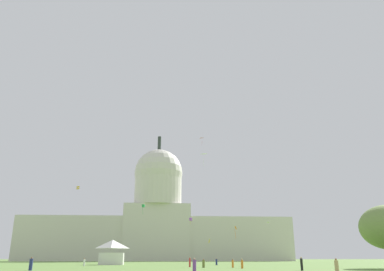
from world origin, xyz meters
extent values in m
cube|color=beige|center=(-38.86, 163.20, 10.41)|extent=(66.38, 18.05, 20.82)
cube|color=beige|center=(27.52, 163.20, 10.41)|extent=(66.38, 18.05, 20.82)
cube|color=beige|center=(-5.67, 163.20, 13.40)|extent=(32.37, 19.86, 26.81)
cylinder|color=beige|center=(-5.67, 163.20, 35.17)|extent=(24.03, 24.03, 16.72)
sphere|color=beige|center=(-5.67, 163.20, 43.52)|extent=(24.86, 24.86, 24.86)
cylinder|color=#2D3833|center=(-5.67, 163.20, 59.72)|extent=(1.80, 1.80, 7.54)
cube|color=white|center=(-14.97, 66.56, 1.39)|extent=(6.04, 6.39, 2.78)
pyramid|color=white|center=(-14.97, 66.56, 4.84)|extent=(6.35, 6.71, 2.06)
cylinder|color=#703D93|center=(1.22, 15.26, 0.71)|extent=(0.52, 0.52, 1.41)
sphere|color=tan|center=(1.22, 15.26, 1.52)|extent=(0.26, 0.26, 0.22)
cylinder|color=olive|center=(4.53, 36.86, 0.62)|extent=(0.46, 0.46, 1.25)
sphere|color=#A37556|center=(4.53, 36.86, 1.36)|extent=(0.22, 0.22, 0.22)
cylinder|color=orange|center=(9.56, 36.49, 0.62)|extent=(0.36, 0.36, 1.24)
sphere|color=#A37556|center=(9.56, 36.49, 1.35)|extent=(0.23, 0.23, 0.22)
cylinder|color=silver|center=(-18.68, 51.89, 0.68)|extent=(0.43, 0.43, 1.36)
sphere|color=tan|center=(-18.68, 51.89, 1.47)|extent=(0.26, 0.26, 0.23)
cylinder|color=black|center=(16.15, 20.68, 0.78)|extent=(0.47, 0.47, 1.55)
sphere|color=beige|center=(16.15, 20.68, 1.66)|extent=(0.31, 0.31, 0.22)
cylinder|color=navy|center=(-20.33, 23.62, 0.76)|extent=(0.65, 0.65, 1.52)
sphere|color=#A37556|center=(-20.33, 23.62, 1.63)|extent=(0.34, 0.34, 0.24)
cylinder|color=tan|center=(17.55, 12.98, 0.68)|extent=(0.64, 0.64, 1.36)
sphere|color=#A37556|center=(17.55, 12.98, 1.48)|extent=(0.34, 0.34, 0.24)
cylinder|color=red|center=(2.44, 41.26, 0.78)|extent=(0.41, 0.41, 1.55)
sphere|color=tan|center=(2.44, 41.26, 1.68)|extent=(0.32, 0.32, 0.26)
cylinder|color=orange|center=(10.19, 31.47, 0.63)|extent=(0.46, 0.46, 1.26)
sphere|color=beige|center=(10.19, 31.47, 1.39)|extent=(0.33, 0.33, 0.26)
cylinder|color=navy|center=(9.77, 58.90, 0.68)|extent=(0.49, 0.49, 1.36)
sphere|color=tan|center=(9.77, 58.90, 1.47)|extent=(0.26, 0.26, 0.23)
cube|color=yellow|center=(16.65, 131.25, 8.25)|extent=(0.68, 0.87, 1.44)
cube|color=green|center=(-11.38, 134.21, 22.61)|extent=(1.37, 1.40, 0.61)
cube|color=green|center=(-11.38, 134.21, 23.21)|extent=(1.37, 1.40, 0.61)
cylinder|color=green|center=(-11.56, 134.21, 20.89)|extent=(0.39, 0.20, 2.98)
pyramid|color=#8CD133|center=(20.03, 51.71, 8.76)|extent=(1.00, 1.41, 0.14)
pyramid|color=white|center=(6.93, 59.38, 26.20)|extent=(1.75, 1.23, 0.19)
cylinder|color=white|center=(7.11, 59.62, 24.35)|extent=(0.26, 0.08, 2.07)
cube|color=orange|center=(18.78, 81.86, 10.05)|extent=(0.54, 0.82, 0.99)
cylinder|color=orange|center=(18.61, 81.86, 8.23)|extent=(0.30, 0.24, 2.60)
pyramid|color=pink|center=(10.87, 103.82, 44.47)|extent=(1.62, 1.36, 0.17)
cylinder|color=pink|center=(11.23, 104.07, 42.68)|extent=(0.34, 0.09, 1.98)
cube|color=gold|center=(-38.96, 130.63, 29.40)|extent=(1.45, 1.42, 0.65)
cube|color=gold|center=(-38.96, 130.63, 30.15)|extent=(1.45, 1.42, 0.65)
cube|color=purple|center=(8.42, 125.00, 16.21)|extent=(1.24, 1.24, 0.43)
cube|color=purple|center=(8.42, 125.00, 16.85)|extent=(1.24, 1.24, 0.43)
cylinder|color=yellow|center=(8.30, 125.00, 15.22)|extent=(0.18, 0.21, 1.57)
camera|label=1|loc=(-2.55, -32.15, 1.67)|focal=35.61mm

